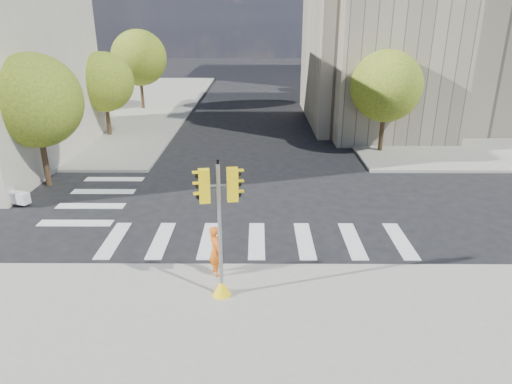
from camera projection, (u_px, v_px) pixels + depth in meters
ground at (259, 219)px, 19.01m from camera, size 160.00×160.00×0.00m
sidewalk_far_right at (470, 105)px, 43.17m from camera, size 28.00×40.00×0.15m
sidewalk_far_left at (49, 105)px, 43.35m from camera, size 28.00×40.00×0.15m
civic_building at (467, 26)px, 34.19m from camera, size 26.00×16.00×19.39m
tree_lw_near at (35, 101)px, 21.29m from camera, size 4.40×4.40×6.41m
tree_lw_mid at (104, 82)px, 30.78m from camera, size 4.00×4.00×5.77m
tree_lw_far at (139, 58)px, 39.84m from camera, size 4.80×4.80×6.95m
tree_re_near at (386, 86)px, 26.87m from camera, size 4.20×4.20×6.16m
tree_re_mid at (349, 62)px, 37.96m from camera, size 4.60×4.60×6.66m
tree_re_far at (328, 57)px, 49.34m from camera, size 4.00×4.00×5.88m
lamp_near at (379, 70)px, 30.41m from camera, size 0.35×0.18×8.11m
lamp_far at (343, 54)px, 43.48m from camera, size 0.35×0.18×8.11m
traffic_signal at (220, 242)px, 12.91m from camera, size 1.08×0.56×4.17m
photographer at (215, 251)px, 14.34m from camera, size 0.64×0.72×1.67m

